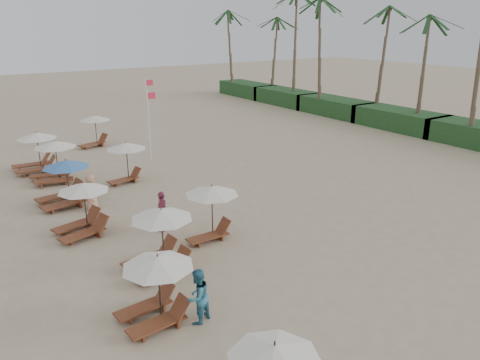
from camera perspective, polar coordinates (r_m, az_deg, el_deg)
ground at (r=17.39m, az=11.43°, el=-11.31°), size 160.00×160.00×0.00m
shrub_hedge at (r=42.06m, az=18.89°, el=7.02°), size 3.20×53.00×1.60m
palm_row at (r=41.84m, az=19.16°, el=19.54°), size 7.00×52.00×12.30m
lounger_station_1 at (r=14.43m, az=-10.54°, el=-12.84°), size 2.43×2.18×2.11m
lounger_station_2 at (r=17.10m, az=-10.11°, el=-7.45°), size 2.60×2.24×2.33m
lounger_station_3 at (r=20.78m, az=-18.94°, el=-3.53°), size 2.54×2.25×2.26m
lounger_station_4 at (r=24.46m, az=-20.86°, el=-0.56°), size 2.75×2.25×2.24m
lounger_station_5 at (r=28.21m, az=-21.91°, el=1.96°), size 2.74×2.44×2.33m
lounger_station_6 at (r=30.69m, az=-23.84°, el=2.92°), size 2.83×2.35×2.35m
inland_station_0 at (r=19.20m, az=-3.65°, el=-3.14°), size 2.53×2.24×2.22m
inland_station_1 at (r=26.86m, az=-13.85°, el=2.78°), size 2.55×2.24×2.22m
inland_station_2 at (r=35.47m, az=-17.44°, el=6.09°), size 2.72×2.24×2.22m
beachgoer_mid_a at (r=14.34m, az=-5.19°, el=-13.95°), size 1.03×0.93×1.74m
beachgoer_far_a at (r=20.37m, az=-9.47°, el=-3.76°), size 0.92×1.12×1.79m
beachgoer_far_b at (r=23.36m, az=-17.66°, el=-1.47°), size 0.87×1.02×1.78m
flag_pole_near at (r=30.63m, az=-11.01°, el=6.97°), size 0.60×0.08×4.60m
flag_pole_far at (r=34.51m, az=-11.20°, el=8.54°), size 0.60×0.08×4.93m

